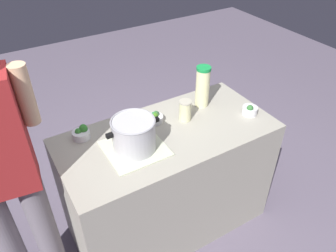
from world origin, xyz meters
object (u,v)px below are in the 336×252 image
object	(u,v)px
lemonade_pitcher	(203,86)
mason_jar	(185,110)
broccoli_bowl_center	(250,110)
broccoli_bowl_back	(155,118)
person_cook	(3,178)
cooking_pot	(134,134)
broccoli_bowl_front	(81,133)

from	to	relation	value
lemonade_pitcher	mason_jar	size ratio (longest dim) A/B	2.06
broccoli_bowl_center	broccoli_bowl_back	world-z (taller)	broccoli_bowl_center
mason_jar	broccoli_bowl_center	size ratio (longest dim) A/B	1.39
mason_jar	person_cook	distance (m)	1.12
cooking_pot	broccoli_bowl_center	distance (m)	0.83
broccoli_bowl_center	broccoli_bowl_back	distance (m)	0.64
cooking_pot	broccoli_bowl_back	bearing A→B (deg)	-142.69
broccoli_bowl_front	broccoli_bowl_center	size ratio (longest dim) A/B	1.06
cooking_pot	mason_jar	bearing A→B (deg)	-166.65
lemonade_pitcher	broccoli_bowl_back	bearing A→B (deg)	1.47
broccoli_bowl_front	person_cook	bearing A→B (deg)	24.31
broccoli_bowl_front	broccoli_bowl_center	xyz separation A→B (m)	(-1.06, 0.34, -0.00)
broccoli_bowl_center	cooking_pot	bearing A→B (deg)	-5.10
lemonade_pitcher	broccoli_bowl_back	size ratio (longest dim) A/B	2.75
lemonade_pitcher	broccoli_bowl_back	world-z (taller)	lemonade_pitcher
cooking_pot	broccoli_bowl_center	world-z (taller)	cooking_pot
mason_jar	broccoli_bowl_back	bearing A→B (deg)	-24.25
broccoli_bowl_front	broccoli_bowl_center	distance (m)	1.11
broccoli_bowl_front	person_cook	xyz separation A→B (m)	(0.47, 0.21, 0.05)
broccoli_bowl_front	cooking_pot	bearing A→B (deg)	131.35
broccoli_bowl_front	person_cook	distance (m)	0.52
person_cook	lemonade_pitcher	bearing A→B (deg)	-173.92
mason_jar	broccoli_bowl_center	world-z (taller)	mason_jar
cooking_pot	person_cook	world-z (taller)	person_cook
cooking_pot	broccoli_bowl_front	bearing A→B (deg)	-48.65
lemonade_pitcher	broccoli_bowl_back	distance (m)	0.40
mason_jar	broccoli_bowl_front	bearing A→B (deg)	-14.14
mason_jar	broccoli_bowl_center	bearing A→B (deg)	157.03
cooking_pot	mason_jar	world-z (taller)	cooking_pot
broccoli_bowl_center	broccoli_bowl_back	bearing A→B (deg)	-23.37
cooking_pot	lemonade_pitcher	world-z (taller)	lemonade_pitcher
person_cook	broccoli_bowl_center	bearing A→B (deg)	175.38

